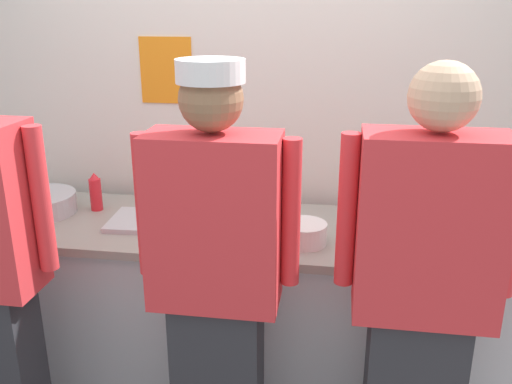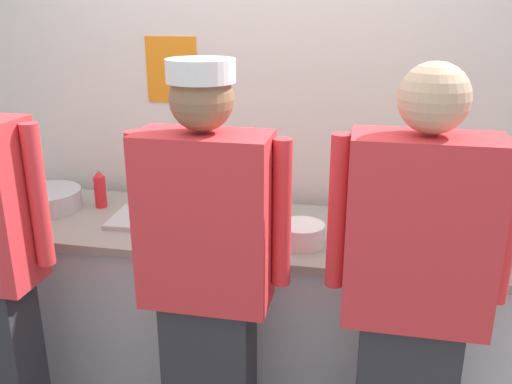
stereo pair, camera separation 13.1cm
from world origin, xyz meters
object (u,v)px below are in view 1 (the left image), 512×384
Objects in this scene: chefs_knife at (490,236)px; mixing_bowl_steel at (39,203)px; squeeze_bottle_primary at (96,192)px; ramekin_yellow_sauce at (234,224)px; chef_far_right at (422,293)px; plate_stack_rear at (387,230)px; ramekin_orange_sauce at (274,225)px; plate_stack_front at (304,233)px; sheet_tray at (153,221)px; chef_center at (216,277)px.

mixing_bowl_steel is at bearing -179.39° from chefs_knife.
squeeze_bottle_primary is 2.19× the size of ramekin_yellow_sauce.
chef_far_right is 0.61m from plate_stack_rear.
chef_far_right reaches higher than mixing_bowl_steel.
mixing_bowl_steel is at bearing 178.56° from ramekin_orange_sauce.
ramekin_yellow_sauce is 1.20m from chefs_knife.
chef_far_right is 6.34× the size of chefs_knife.
chef_far_right is 1.94m from mixing_bowl_steel.
plate_stack_front is 0.50× the size of sheet_tray.
plate_stack_rear reaches higher than sheet_tray.
mixing_bowl_steel is 1.34× the size of chefs_knife.
chef_center is at bearing -85.55° from ramekin_yellow_sauce.
ramekin_orange_sauce is (-0.61, 0.61, -0.02)m from chef_far_right.
chef_center is at bearing -103.76° from ramekin_orange_sauce.
ramekin_yellow_sauce is at bearing 144.03° from chef_far_right.
ramekin_orange_sauce is at bearing 136.38° from plate_stack_front.
squeeze_bottle_primary is (-1.48, 0.12, 0.07)m from plate_stack_rear.
ramekin_yellow_sauce is at bearing -10.69° from squeeze_bottle_primary.
plate_stack_rear is (0.38, 0.14, -0.02)m from plate_stack_front.
plate_stack_front is at bearing -7.24° from mixing_bowl_steel.
chef_center is 4.13× the size of sheet_tray.
ramekin_yellow_sauce is (-0.34, 0.12, -0.02)m from plate_stack_front.
plate_stack_front is 0.56× the size of mixing_bowl_steel.
ramekin_yellow_sauce is (0.76, -0.14, -0.07)m from squeeze_bottle_primary.
squeeze_bottle_primary is (-0.80, 0.72, 0.05)m from chef_center.
plate_stack_rear is at bearing 97.73° from chef_far_right.
chef_center is 0.76m from chef_far_right.
plate_stack_rear is 0.48m from chefs_knife.
plate_stack_front is 2.54× the size of ramekin_orange_sauce.
mixing_bowl_steel reaches higher than sheet_tray.
ramekin_yellow_sauce is 0.34× the size of chefs_knife.
chef_center is 4.70× the size of mixing_bowl_steel.
chef_far_right is at bearing -82.27° from plate_stack_rear.
plate_stack_front is 0.87m from chefs_knife.
chef_far_right reaches higher than ramekin_yellow_sauce.
chefs_knife is at bearing 0.61° from mixing_bowl_steel.
chefs_knife is (0.85, 0.20, -0.04)m from plate_stack_front.
mixing_bowl_steel is (-1.07, 0.64, 0.01)m from chef_center.
mixing_bowl_steel is 1.22m from ramekin_orange_sauce.
sheet_tray is 4.54× the size of ramekin_yellow_sauce.
sheet_tray reaches higher than chefs_knife.
chef_far_right is 4.15× the size of sheet_tray.
mixing_bowl_steel reaches higher than plate_stack_front.
plate_stack_front is 0.40m from plate_stack_rear.
chef_center is 6.31× the size of chefs_knife.
chef_center is 1.00× the size of chef_far_right.
plate_stack_front is 1.13m from squeeze_bottle_primary.
chef_far_right reaches higher than squeeze_bottle_primary.
ramekin_yellow_sauce is (-0.80, 0.58, -0.01)m from chef_far_right.
plate_stack_rear is 0.58× the size of mixing_bowl_steel.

